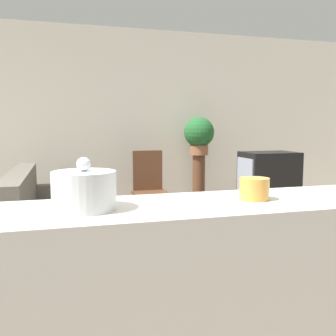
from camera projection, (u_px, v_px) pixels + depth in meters
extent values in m
cube|color=silver|center=(102.00, 124.00, 5.31)|extent=(9.00, 0.06, 2.70)
cube|color=#605B51|center=(60.00, 235.00, 3.79)|extent=(0.92, 1.83, 0.45)
cube|color=#605B51|center=(20.00, 194.00, 3.64)|extent=(0.20, 1.83, 0.43)
cube|color=#605B51|center=(58.00, 254.00, 2.98)|extent=(0.92, 0.16, 0.62)
cube|color=#605B51|center=(60.00, 209.00, 4.58)|extent=(0.92, 0.16, 0.62)
cube|color=brown|center=(268.00, 218.00, 4.53)|extent=(0.86, 0.50, 0.43)
cube|color=black|center=(269.00, 176.00, 4.47)|extent=(0.62, 0.45, 0.59)
cube|color=#939EB2|center=(245.00, 177.00, 4.39)|extent=(0.02, 0.37, 0.46)
cube|color=brown|center=(151.00, 194.00, 4.81)|extent=(0.44, 0.44, 0.04)
cube|color=brown|center=(148.00, 170.00, 4.97)|extent=(0.40, 0.04, 0.53)
cylinder|color=brown|center=(140.00, 217.00, 4.61)|extent=(0.04, 0.04, 0.44)
cylinder|color=brown|center=(169.00, 215.00, 4.71)|extent=(0.04, 0.04, 0.44)
cylinder|color=brown|center=(134.00, 210.00, 4.97)|extent=(0.04, 0.04, 0.44)
cylinder|color=brown|center=(162.00, 208.00, 5.07)|extent=(0.04, 0.04, 0.44)
cylinder|color=brown|center=(199.00, 187.00, 5.35)|extent=(0.18, 0.18, 0.92)
cylinder|color=#8E5B3D|center=(199.00, 150.00, 5.30)|extent=(0.26, 0.26, 0.14)
sphere|color=#23602D|center=(199.00, 132.00, 5.27)|extent=(0.43, 0.43, 0.43)
cube|color=beige|center=(214.00, 334.00, 1.46)|extent=(2.43, 0.44, 1.05)
cylinder|color=silver|center=(84.00, 191.00, 1.26)|extent=(0.22, 0.22, 0.13)
sphere|color=silver|center=(84.00, 164.00, 1.25)|extent=(0.05, 0.05, 0.05)
cylinder|color=gold|center=(254.00, 189.00, 1.44)|extent=(0.11, 0.11, 0.08)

